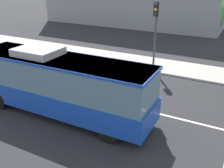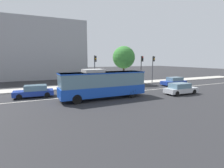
{
  "view_description": "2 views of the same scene",
  "coord_description": "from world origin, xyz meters",
  "views": [
    {
      "loc": [
        8.92,
        -11.52,
        6.84
      ],
      "look_at": [
        3.45,
        -1.17,
        1.75
      ],
      "focal_mm": 40.28,
      "sensor_mm": 36.0,
      "label": 1
    },
    {
      "loc": [
        -6.5,
        -20.53,
        4.52
      ],
      "look_at": [
        3.33,
        0.08,
        1.27
      ],
      "focal_mm": 27.56,
      "sensor_mm": 36.0,
      "label": 2
    }
  ],
  "objects": [
    {
      "name": "ground_plane",
      "position": [
        0.0,
        0.0,
        0.0
      ],
      "size": [
        160.0,
        160.0,
        0.0
      ],
      "primitive_type": "plane",
      "color": "#28282B"
    },
    {
      "name": "sidewalk_kerb",
      "position": [
        0.0,
        7.39,
        0.07
      ],
      "size": [
        80.0,
        3.39,
        0.14
      ],
      "primitive_type": "cube",
      "color": "#B2ADA3",
      "rests_on": "ground_plane"
    },
    {
      "name": "lane_centre_line",
      "position": [
        0.0,
        0.0,
        0.01
      ],
      "size": [
        76.0,
        0.16,
        0.01
      ],
      "primitive_type": "cube",
      "color": "silver",
      "rests_on": "ground_plane"
    },
    {
      "name": "transit_bus",
      "position": [
        1.01,
        -2.33,
        1.81
      ],
      "size": [
        10.02,
        2.59,
        3.46
      ],
      "rotation": [
        0.0,
        0.0,
        0.01
      ],
      "color": "#1947B7",
      "rests_on": "ground_plane"
    },
    {
      "name": "sedan_blue",
      "position": [
        -6.19,
        2.02,
        0.72
      ],
      "size": [
        4.57,
        1.99,
        1.46
      ],
      "rotation": [
        0.0,
        0.0,
        3.1
      ],
      "color": "#1E3899",
      "rests_on": "ground_plane"
    },
    {
      "name": "sedan_blue_ahead",
      "position": [
        16.25,
        1.82,
        0.72
      ],
      "size": [
        4.52,
        1.85,
        1.46
      ],
      "rotation": [
        0.0,
        0.0,
        3.13
      ],
      "color": "#1E3899",
      "rests_on": "ground_plane"
    },
    {
      "name": "sedan_silver",
      "position": [
        11.3,
        -4.25,
        0.72
      ],
      "size": [
        4.53,
        1.88,
        1.46
      ],
      "rotation": [
        0.0,
        0.0,
        -0.02
      ],
      "color": "#B7BABF",
      "rests_on": "ground_plane"
    },
    {
      "name": "traffic_light_near_corner",
      "position": [
        12.22,
        5.94,
        3.56
      ],
      "size": [
        0.33,
        0.62,
        5.2
      ],
      "rotation": [
        0.0,
        0.0,
        -1.53
      ],
      "color": "#47474C",
      "rests_on": "ground_plane"
    },
    {
      "name": "traffic_light_mid_block",
      "position": [
        3.14,
        6.12,
        3.56
      ],
      "size": [
        0.34,
        0.62,
        5.2
      ],
      "rotation": [
        0.0,
        0.0,
        -1.48
      ],
      "color": "#47474C",
      "rests_on": "ground_plane"
    },
    {
      "name": "traffic_light_far_corner",
      "position": [
        14.84,
        5.9,
        3.56
      ],
      "size": [
        0.32,
        0.62,
        5.2
      ],
      "rotation": [
        0.0,
        0.0,
        -1.57
      ],
      "color": "#47474C",
      "rests_on": "ground_plane"
    },
    {
      "name": "street_tree_kerbside_left",
      "position": [
        9.24,
        7.4,
        4.91
      ],
      "size": [
        4.1,
        4.1,
        6.98
      ],
      "color": "#4C3823",
      "rests_on": "ground_plane"
    },
    {
      "name": "office_block_background",
      "position": [
        -6.65,
        26.67,
        6.8
      ],
      "size": [
        26.27,
        13.53,
        13.6
      ],
      "rotation": [
        0.0,
        0.0,
        -0.02
      ],
      "color": "#939399",
      "rests_on": "ground_plane"
    }
  ]
}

